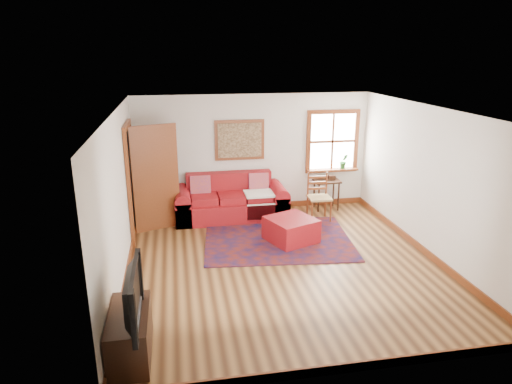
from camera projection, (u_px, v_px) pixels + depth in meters
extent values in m
plane|color=#492913|center=(282.00, 263.00, 7.53)|extent=(5.50, 5.50, 0.00)
cube|color=silver|center=(253.00, 153.00, 9.74)|extent=(5.00, 0.04, 2.50)
cube|color=silver|center=(348.00, 270.00, 4.57)|extent=(5.00, 0.04, 2.50)
cube|color=silver|center=(119.00, 199.00, 6.73)|extent=(0.04, 5.50, 2.50)
cube|color=silver|center=(430.00, 183.00, 7.58)|extent=(0.04, 5.50, 2.50)
cube|color=white|center=(285.00, 110.00, 6.78)|extent=(5.00, 5.50, 0.04)
cube|color=brown|center=(254.00, 206.00, 10.08)|extent=(5.00, 0.03, 0.12)
cube|color=brown|center=(127.00, 272.00, 7.09)|extent=(0.03, 5.50, 0.12)
cube|color=brown|center=(421.00, 248.00, 7.93)|extent=(0.03, 5.50, 0.12)
cube|color=white|center=(332.00, 141.00, 9.96)|extent=(1.00, 0.02, 1.20)
cube|color=brown|center=(334.00, 112.00, 9.76)|extent=(1.18, 0.06, 0.09)
cube|color=brown|center=(331.00, 170.00, 10.14)|extent=(1.18, 0.06, 0.09)
cube|color=brown|center=(308.00, 142.00, 9.86)|extent=(0.09, 0.06, 1.20)
cube|color=brown|center=(356.00, 141.00, 10.04)|extent=(0.09, 0.06, 1.20)
cube|color=brown|center=(332.00, 141.00, 9.95)|extent=(1.00, 0.04, 0.05)
cube|color=brown|center=(332.00, 170.00, 10.07)|extent=(1.15, 0.20, 0.04)
imported|color=#215F24|center=(344.00, 161.00, 10.04)|extent=(0.18, 0.15, 0.33)
cube|color=black|center=(130.00, 184.00, 8.30)|extent=(0.02, 0.90, 2.05)
cube|color=brown|center=(129.00, 192.00, 7.84)|extent=(0.06, 0.09, 2.05)
cube|color=brown|center=(134.00, 177.00, 8.77)|extent=(0.06, 0.09, 2.05)
cube|color=brown|center=(127.00, 125.00, 7.99)|extent=(0.06, 1.08, 0.09)
cube|color=brown|center=(156.00, 178.00, 8.66)|extent=(0.86, 0.35, 2.05)
cube|color=silver|center=(155.00, 173.00, 8.63)|extent=(0.56, 0.22, 1.33)
cube|color=brown|center=(240.00, 140.00, 9.58)|extent=(1.05, 0.04, 0.85)
cube|color=tan|center=(240.00, 140.00, 9.55)|extent=(0.92, 0.03, 0.72)
cube|color=#60170D|center=(278.00, 239.00, 8.44)|extent=(2.86, 2.38, 0.02)
cube|color=maroon|center=(231.00, 209.00, 9.48)|extent=(2.30, 0.95, 0.40)
cube|color=maroon|center=(229.00, 183.00, 9.67)|extent=(1.79, 0.26, 0.50)
cube|color=maroon|center=(183.00, 209.00, 9.30)|extent=(0.32, 0.95, 0.50)
cube|color=maroon|center=(278.00, 204.00, 9.64)|extent=(0.32, 0.95, 0.50)
cube|color=orange|center=(200.00, 186.00, 9.40)|extent=(0.42, 0.21, 0.44)
cube|color=orange|center=(259.00, 183.00, 9.61)|extent=(0.42, 0.21, 0.44)
cube|color=silver|center=(259.00, 194.00, 9.30)|extent=(0.58, 0.52, 0.04)
cube|color=maroon|center=(291.00, 230.00, 8.31)|extent=(1.01, 1.01, 0.44)
cube|color=#321B10|center=(327.00, 181.00, 9.91)|extent=(0.55, 0.41, 0.04)
cylinder|color=#321B10|center=(319.00, 198.00, 9.81)|extent=(0.04, 0.04, 0.62)
cylinder|color=#321B10|center=(338.00, 197.00, 9.89)|extent=(0.04, 0.04, 0.62)
cylinder|color=#321B10|center=(314.00, 194.00, 10.12)|extent=(0.04, 0.04, 0.62)
cylinder|color=#321B10|center=(333.00, 193.00, 10.20)|extent=(0.04, 0.04, 0.62)
cube|color=tan|center=(319.00, 198.00, 9.28)|extent=(0.46, 0.44, 0.04)
cylinder|color=brown|center=(312.00, 213.00, 9.16)|extent=(0.04, 0.04, 0.46)
cylinder|color=brown|center=(331.00, 212.00, 9.21)|extent=(0.04, 0.04, 0.46)
cylinder|color=brown|center=(308.00, 195.00, 9.43)|extent=(0.04, 0.04, 0.96)
cylinder|color=brown|center=(326.00, 195.00, 9.48)|extent=(0.04, 0.04, 0.96)
cube|color=brown|center=(317.00, 183.00, 9.38)|extent=(0.39, 0.04, 0.29)
cube|color=#321B10|center=(130.00, 334.00, 5.17)|extent=(0.45, 1.00, 0.55)
imported|color=black|center=(126.00, 296.00, 4.85)|extent=(0.14, 1.07, 0.62)
cylinder|color=silver|center=(134.00, 290.00, 5.40)|extent=(0.12, 0.12, 0.18)
cylinder|color=#FFA53F|center=(134.00, 292.00, 5.41)|extent=(0.07, 0.07, 0.12)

